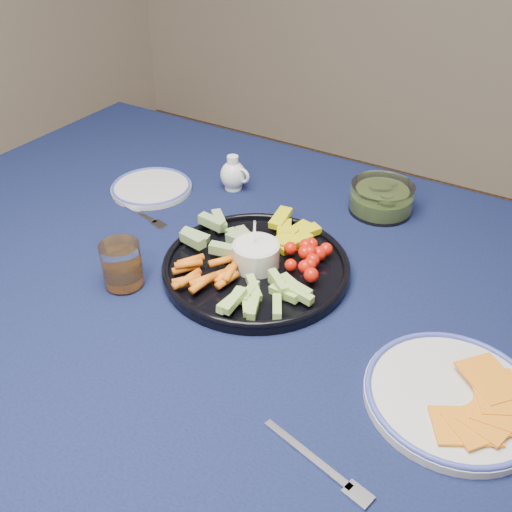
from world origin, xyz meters
The scene contains 9 objects.
dining_table centered at (0.00, 0.00, 0.66)m, with size 1.67×1.07×0.75m.
crudite_platter centered at (-0.06, 0.04, 0.76)m, with size 0.33×0.33×0.10m.
creamer_pitcher centered at (-0.26, 0.27, 0.78)m, with size 0.07×0.05×0.08m.
pickle_bowl centered at (0.05, 0.35, 0.77)m, with size 0.13×0.13×0.06m.
cheese_plate centered at (0.31, -0.06, 0.76)m, with size 0.24×0.24×0.03m.
juice_tumbler centered at (-0.23, -0.10, 0.78)m, with size 0.07×0.07×0.08m.
fork_left centered at (-0.35, 0.08, 0.75)m, with size 0.16×0.05×0.00m.
fork_right centered at (0.21, -0.25, 0.75)m, with size 0.16×0.05×0.00m.
side_plate_extra centered at (-0.41, 0.17, 0.75)m, with size 0.17×0.17×0.01m.
Camera 1 is at (0.36, -0.63, 1.35)m, focal length 40.00 mm.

